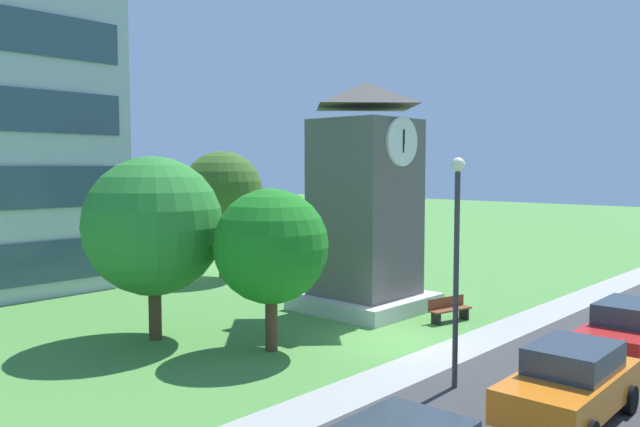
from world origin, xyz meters
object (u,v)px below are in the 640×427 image
at_px(tree_streetside, 271,246).
at_px(parked_car_orange, 570,382).
at_px(clock_tower, 365,210).
at_px(park_bench, 449,309).
at_px(street_lamp, 457,246).
at_px(tree_near_tower, 153,226).
at_px(tree_by_building, 222,192).
at_px(parked_car_red, 628,331).

height_order(tree_streetside, parked_car_orange, tree_streetside).
relative_size(tree_streetside, parked_car_orange, 1.15).
distance_m(clock_tower, park_bench, 5.03).
relative_size(street_lamp, parked_car_orange, 1.35).
bearing_deg(park_bench, street_lamp, -147.81).
height_order(park_bench, tree_near_tower, tree_near_tower).
bearing_deg(tree_near_tower, street_lamp, -75.11).
xyz_separation_m(tree_by_building, parked_car_orange, (-6.61, -20.37, -3.52)).
bearing_deg(parked_car_orange, park_bench, 47.74).
distance_m(park_bench, parked_car_red, 6.38).
bearing_deg(parked_car_orange, parked_car_red, 4.96).
height_order(tree_by_building, parked_car_red, tree_by_building).
xyz_separation_m(clock_tower, tree_streetside, (-6.54, -1.51, -0.72)).
height_order(clock_tower, street_lamp, clock_tower).
bearing_deg(parked_car_red, tree_near_tower, 123.64).
distance_m(tree_streetside, tree_near_tower, 4.17).
relative_size(street_lamp, tree_streetside, 1.18).
distance_m(clock_tower, tree_near_tower, 8.52).
height_order(street_lamp, parked_car_red, street_lamp).
bearing_deg(park_bench, parked_car_red, -94.75).
distance_m(tree_near_tower, parked_car_red, 14.94).
relative_size(park_bench, parked_car_orange, 0.43).
bearing_deg(tree_by_building, tree_streetside, -122.78).
height_order(tree_streetside, parked_car_red, tree_streetside).
bearing_deg(tree_by_building, tree_near_tower, -139.72).
xyz_separation_m(tree_near_tower, parked_car_red, (8.12, -12.21, -2.88)).
distance_m(park_bench, tree_by_building, 14.09).
bearing_deg(park_bench, parked_car_orange, -132.26).
relative_size(street_lamp, tree_near_tower, 0.98).
height_order(park_bench, tree_by_building, tree_by_building).
relative_size(tree_near_tower, tree_by_building, 0.93).
height_order(tree_near_tower, parked_car_red, tree_near_tower).
bearing_deg(clock_tower, parked_car_red, -90.47).
xyz_separation_m(park_bench, parked_car_orange, (-6.21, -6.84, 0.40)).
xyz_separation_m(tree_streetside, parked_car_orange, (0.77, -8.91, -2.38)).
xyz_separation_m(clock_tower, tree_by_building, (0.84, 9.95, 0.43)).
xyz_separation_m(street_lamp, parked_car_red, (5.55, -2.52, -2.80)).
xyz_separation_m(tree_near_tower, parked_car_orange, (2.44, -12.70, -2.88)).
xyz_separation_m(tree_near_tower, tree_by_building, (9.05, 7.67, 0.64)).
distance_m(park_bench, street_lamp, 7.86).
relative_size(street_lamp, tree_by_building, 0.91).
bearing_deg(tree_streetside, tree_by_building, 57.22).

